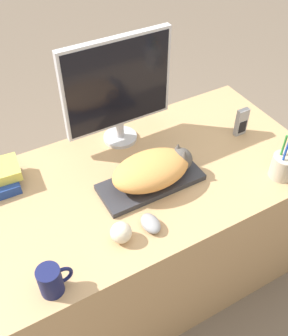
{
  "coord_description": "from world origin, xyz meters",
  "views": [
    {
      "loc": [
        -0.54,
        -0.61,
        1.84
      ],
      "look_at": [
        0.01,
        0.36,
        0.78
      ],
      "focal_mm": 42.0,
      "sensor_mm": 36.0,
      "label": 1
    }
  ],
  "objects_px": {
    "phone": "(241,122)",
    "computer_mouse": "(151,223)",
    "coffee_mug": "(51,280)",
    "pen_cup": "(283,166)",
    "baseball": "(121,233)",
    "monitor": "(118,87)",
    "cat": "(155,169)",
    "keyboard": "(151,182)"
  },
  "relations": [
    {
      "from": "baseball",
      "to": "cat",
      "type": "bearing_deg",
      "value": 37.07
    },
    {
      "from": "pen_cup",
      "to": "cat",
      "type": "bearing_deg",
      "value": 155.43
    },
    {
      "from": "baseball",
      "to": "keyboard",
      "type": "bearing_deg",
      "value": 39.04
    },
    {
      "from": "computer_mouse",
      "to": "phone",
      "type": "relative_size",
      "value": 0.71
    },
    {
      "from": "keyboard",
      "to": "cat",
      "type": "distance_m",
      "value": 0.07
    },
    {
      "from": "pen_cup",
      "to": "keyboard",
      "type": "bearing_deg",
      "value": 156.16
    },
    {
      "from": "monitor",
      "to": "computer_mouse",
      "type": "height_order",
      "value": "monitor"
    },
    {
      "from": "monitor",
      "to": "coffee_mug",
      "type": "distance_m",
      "value": 0.79
    },
    {
      "from": "computer_mouse",
      "to": "monitor",
      "type": "bearing_deg",
      "value": 75.17
    },
    {
      "from": "coffee_mug",
      "to": "baseball",
      "type": "height_order",
      "value": "coffee_mug"
    },
    {
      "from": "computer_mouse",
      "to": "pen_cup",
      "type": "xyz_separation_m",
      "value": [
        0.59,
        -0.03,
        0.03
      ]
    },
    {
      "from": "computer_mouse",
      "to": "phone",
      "type": "xyz_separation_m",
      "value": [
        0.62,
        0.26,
        0.04
      ]
    },
    {
      "from": "pen_cup",
      "to": "monitor",
      "type": "bearing_deg",
      "value": 131.11
    },
    {
      "from": "phone",
      "to": "coffee_mug",
      "type": "bearing_deg",
      "value": -161.92
    },
    {
      "from": "monitor",
      "to": "pen_cup",
      "type": "height_order",
      "value": "monitor"
    },
    {
      "from": "coffee_mug",
      "to": "pen_cup",
      "type": "bearing_deg",
      "value": 2.01
    },
    {
      "from": "keyboard",
      "to": "computer_mouse",
      "type": "distance_m",
      "value": 0.21
    },
    {
      "from": "cat",
      "to": "baseball",
      "type": "distance_m",
      "value": 0.3
    },
    {
      "from": "cat",
      "to": "phone",
      "type": "distance_m",
      "value": 0.5
    },
    {
      "from": "baseball",
      "to": "computer_mouse",
      "type": "bearing_deg",
      "value": -1.9
    },
    {
      "from": "pen_cup",
      "to": "baseball",
      "type": "height_order",
      "value": "pen_cup"
    },
    {
      "from": "keyboard",
      "to": "coffee_mug",
      "type": "bearing_deg",
      "value": -153.31
    },
    {
      "from": "cat",
      "to": "monitor",
      "type": "relative_size",
      "value": 0.72
    },
    {
      "from": "cat",
      "to": "pen_cup",
      "type": "xyz_separation_m",
      "value": [
        0.47,
        -0.21,
        -0.03
      ]
    },
    {
      "from": "monitor",
      "to": "computer_mouse",
      "type": "relative_size",
      "value": 5.11
    },
    {
      "from": "monitor",
      "to": "pen_cup",
      "type": "bearing_deg",
      "value": -48.89
    },
    {
      "from": "monitor",
      "to": "phone",
      "type": "xyz_separation_m",
      "value": [
        0.49,
        -0.23,
        -0.2
      ]
    },
    {
      "from": "phone",
      "to": "pen_cup",
      "type": "bearing_deg",
      "value": -95.84
    },
    {
      "from": "cat",
      "to": "computer_mouse",
      "type": "xyz_separation_m",
      "value": [
        -0.12,
        -0.18,
        -0.06
      ]
    },
    {
      "from": "coffee_mug",
      "to": "phone",
      "type": "relative_size",
      "value": 0.84
    },
    {
      "from": "monitor",
      "to": "pen_cup",
      "type": "xyz_separation_m",
      "value": [
        0.46,
        -0.53,
        -0.22
      ]
    },
    {
      "from": "phone",
      "to": "baseball",
      "type": "bearing_deg",
      "value": -160.47
    },
    {
      "from": "cat",
      "to": "pen_cup",
      "type": "bearing_deg",
      "value": -24.57
    },
    {
      "from": "coffee_mug",
      "to": "pen_cup",
      "type": "relative_size",
      "value": 0.5
    },
    {
      "from": "monitor",
      "to": "coffee_mug",
      "type": "xyz_separation_m",
      "value": [
        -0.52,
        -0.56,
        -0.22
      ]
    },
    {
      "from": "coffee_mug",
      "to": "pen_cup",
      "type": "xyz_separation_m",
      "value": [
        0.98,
        0.03,
        -0.0
      ]
    },
    {
      "from": "keyboard",
      "to": "cat",
      "type": "bearing_deg",
      "value": 0.0
    },
    {
      "from": "cat",
      "to": "phone",
      "type": "xyz_separation_m",
      "value": [
        0.5,
        0.08,
        -0.01
      ]
    },
    {
      "from": "phone",
      "to": "computer_mouse",
      "type": "bearing_deg",
      "value": -156.9
    },
    {
      "from": "cat",
      "to": "computer_mouse",
      "type": "distance_m",
      "value": 0.23
    },
    {
      "from": "pen_cup",
      "to": "baseball",
      "type": "relative_size",
      "value": 2.89
    },
    {
      "from": "monitor",
      "to": "phone",
      "type": "relative_size",
      "value": 3.63
    }
  ]
}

